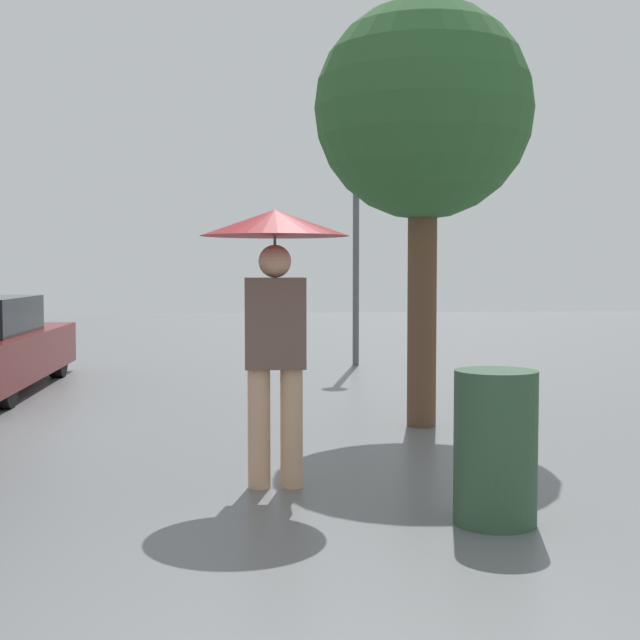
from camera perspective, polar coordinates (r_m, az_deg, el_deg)
pedestrian at (r=6.16m, az=-2.90°, el=3.02°), size 1.03×1.03×1.93m
tree at (r=8.79m, az=6.62°, el=12.98°), size 2.09×2.09×4.10m
street_lamp at (r=14.22m, az=2.33°, el=9.18°), size 0.33×0.33×4.27m
trash_bin at (r=5.47m, az=11.16°, el=-7.99°), size 0.50×0.50×0.92m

